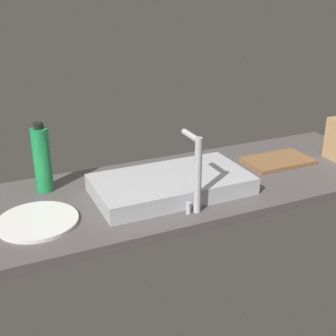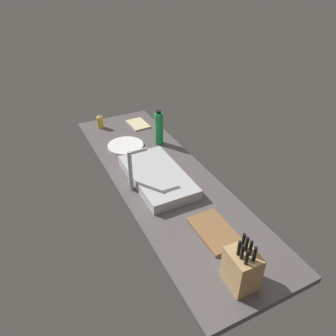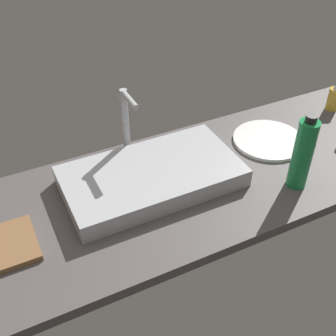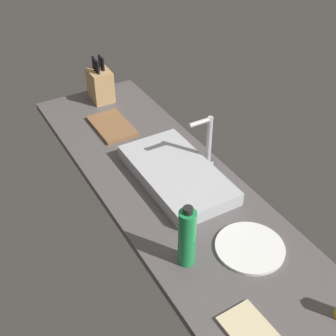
{
  "view_description": "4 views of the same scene",
  "coord_description": "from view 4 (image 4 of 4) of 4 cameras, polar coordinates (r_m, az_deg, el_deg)",
  "views": [
    {
      "loc": [
        60.2,
        137.37,
        74.11
      ],
      "look_at": [
        -1.38,
        2.37,
        12.22
      ],
      "focal_mm": 47.84,
      "sensor_mm": 36.0,
      "label": 1
    },
    {
      "loc": [
        -148.47,
        70.33,
        120.94
      ],
      "look_at": [
        -3.01,
        -2.25,
        11.46
      ],
      "focal_mm": 34.75,
      "sensor_mm": 36.0,
      "label": 2
    },
    {
      "loc": [
        -43.14,
        -90.96,
        93.04
      ],
      "look_at": [
        2.55,
        1.53,
        10.54
      ],
      "focal_mm": 45.49,
      "sensor_mm": 36.0,
      "label": 3
    },
    {
      "loc": [
        129.55,
        -75.4,
        128.65
      ],
      "look_at": [
        -3.6,
        1.18,
        9.92
      ],
      "focal_mm": 48.39,
      "sensor_mm": 36.0,
      "label": 4
    }
  ],
  "objects": [
    {
      "name": "countertop_slab",
      "position": [
        1.96,
        0.23,
        -2.55
      ],
      "size": [
        195.85,
        58.24,
        3.5
      ],
      "primitive_type": "cube",
      "color": "#514C4C",
      "rests_on": "ground"
    },
    {
      "name": "sink_basin",
      "position": [
        1.96,
        1.09,
        -0.76
      ],
      "size": [
        55.73,
        30.01,
        6.15
      ],
      "primitive_type": "cube",
      "color": "#B7BABF",
      "rests_on": "countertop_slab"
    },
    {
      "name": "faucet",
      "position": [
        1.97,
        4.97,
        3.57
      ],
      "size": [
        5.5,
        11.57,
        25.91
      ],
      "color": "#B7BABF",
      "rests_on": "countertop_slab"
    },
    {
      "name": "knife_block",
      "position": [
        2.56,
        -8.5,
        10.32
      ],
      "size": [
        14.08,
        11.56,
        24.7
      ],
      "rotation": [
        0.0,
        0.0,
        -0.03
      ],
      "color": "tan",
      "rests_on": "countertop_slab"
    },
    {
      "name": "cutting_board",
      "position": [
        2.34,
        -7.06,
        5.27
      ],
      "size": [
        28.1,
        17.24,
        1.8
      ],
      "primitive_type": "cube",
      "rotation": [
        0.0,
        0.0,
        0.0
      ],
      "color": "brown",
      "rests_on": "countertop_slab"
    },
    {
      "name": "water_bottle",
      "position": [
        1.56,
        2.4,
        -8.71
      ],
      "size": [
        6.22,
        6.22,
        25.75
      ],
      "color": "#1E8E47",
      "rests_on": "countertop_slab"
    },
    {
      "name": "dinner_plate",
      "position": [
        1.71,
        10.28,
        -9.83
      ],
      "size": [
        25.74,
        25.74,
        1.2
      ],
      "primitive_type": "cylinder",
      "color": "white",
      "rests_on": "countertop_slab"
    },
    {
      "name": "dish_towel",
      "position": [
        1.49,
        10.55,
        -19.77
      ],
      "size": [
        20.57,
        13.79,
        1.2
      ],
      "primitive_type": "cube",
      "rotation": [
        0.0,
        0.0,
        0.04
      ],
      "color": "beige",
      "rests_on": "countertop_slab"
    }
  ]
}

